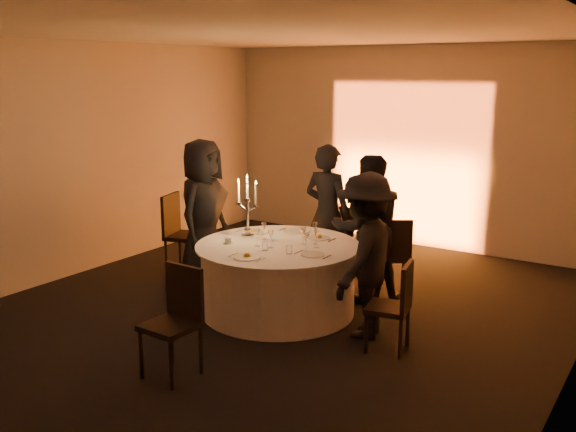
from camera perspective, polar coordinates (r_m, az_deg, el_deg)
The scene contains 32 objects.
floor at distance 7.21m, azimuth -0.87°, elevation -8.46°, with size 7.00×7.00×0.00m, color black.
ceiling at distance 6.74m, azimuth -0.96°, elevation 16.07°, with size 7.00×7.00×0.00m, color silver.
wall_back at distance 9.89m, azimuth 10.50°, elevation 6.08°, with size 7.00×7.00×0.00m, color #B5B0A8.
wall_left at distance 8.83m, azimuth -17.38°, elevation 4.94°, with size 7.00×7.00×0.00m, color #B5B0A8.
uplighter_fixture at distance 9.89m, azimuth 9.49°, elevation -2.45°, with size 0.25×0.12×0.10m, color black.
banquet_table at distance 7.08m, azimuth -0.88°, elevation -5.56°, with size 1.80×1.80×0.77m.
chair_left at distance 8.49m, azimuth -9.60°, elevation -1.14°, with size 0.57×0.57×1.06m.
chair_back_left at distance 8.48m, azimuth 5.03°, elevation -1.65°, with size 0.41×0.41×0.91m.
chair_back_right at distance 7.66m, azimuth 9.28°, elevation -3.18°, with size 0.57×0.57×0.94m.
chair_right at distance 6.16m, azimuth 9.53°, elevation -7.57°, with size 0.45×0.45×0.87m.
chair_front at distance 5.72m, azimuth -9.89°, elevation -8.62°, with size 0.44×0.44×0.97m.
guest_left at distance 7.90m, azimuth -7.56°, elevation 0.22°, with size 0.89×0.58×1.82m, color black.
guest_back_left at distance 8.01m, azimuth 3.52°, elevation 0.20°, with size 0.64×0.42×1.75m, color black.
guest_back_right at distance 7.38m, azimuth 7.08°, elevation -1.14°, with size 0.83×0.64×1.70m, color black.
guest_right at distance 6.39m, azimuth 6.93°, elevation -3.52°, with size 1.07×0.62×1.66m, color black.
plate_left at distance 7.49m, azimuth -3.17°, elevation -1.35°, with size 0.36×0.26×0.08m.
plate_back_left at distance 7.52m, azimuth 0.55°, elevation -1.37°, with size 0.36×0.26×0.01m.
plate_back_right at distance 7.22m, azimuth 2.75°, elevation -1.88°, with size 0.36×0.26×0.08m.
plate_right at distance 6.58m, azimuth 2.21°, elevation -3.44°, with size 0.36×0.25×0.01m.
plate_front at distance 6.49m, azimuth -3.67°, elevation -3.58°, with size 0.36×0.29×0.08m.
coffee_cup at distance 7.03m, azimuth -5.35°, elevation -2.23°, with size 0.11×0.11×0.07m.
candelabra at distance 7.26m, azimuth -3.62°, elevation 0.07°, with size 0.30×0.14×0.72m.
wine_glass_a at distance 6.81m, azimuth 2.56°, elevation -1.74°, with size 0.07×0.07×0.19m.
wine_glass_b at distance 7.15m, azimuth -2.15°, elevation -1.04°, with size 0.07×0.07×0.19m.
wine_glass_c at distance 6.67m, azimuth 1.61°, elevation -2.03°, with size 0.07×0.07×0.19m.
wine_glass_d at distance 6.88m, azimuth -2.75°, elevation -1.59°, with size 0.07×0.07×0.19m.
wine_glass_e at distance 7.17m, azimuth 2.43°, elevation -0.99°, with size 0.07×0.07×0.19m.
wine_glass_f at distance 6.81m, azimuth -1.54°, elevation -1.73°, with size 0.07×0.07×0.19m.
wine_glass_g at distance 6.94m, azimuth 1.38°, elevation -1.45°, with size 0.07×0.07×0.19m.
wine_glass_h at distance 6.96m, azimuth 2.45°, elevation -1.43°, with size 0.07×0.07×0.19m.
tumbler_a at distance 6.60m, azimuth 0.11°, elevation -3.02°, with size 0.07×0.07×0.09m, color white.
tumbler_b at distance 6.73m, azimuth -2.06°, elevation -2.72°, with size 0.07×0.07×0.09m, color white.
Camera 1 is at (3.74, -5.59, 2.60)m, focal length 40.00 mm.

